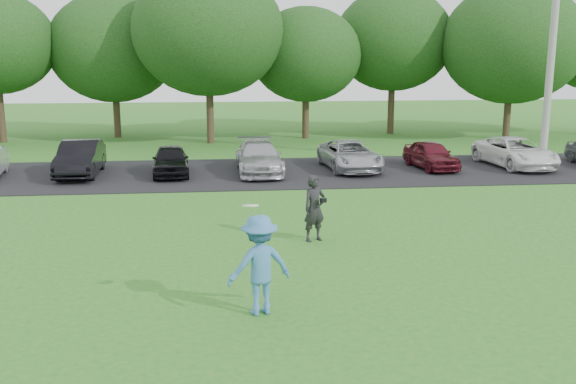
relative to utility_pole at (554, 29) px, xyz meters
name	(u,v)px	position (x,y,z in m)	size (l,w,h in m)	color
ground	(308,303)	(-10.98, -12.77, -5.28)	(100.00, 100.00, 0.00)	#266F1F
parking_lot	(262,172)	(-10.98, 0.23, -5.27)	(32.00, 6.50, 0.03)	black
utility_pole	(554,29)	(0.00, 0.00, 0.00)	(0.28, 0.28, 10.57)	#979893
frisbee_player	(260,265)	(-11.87, -13.11, -4.41)	(1.27, 0.95, 2.01)	teal
camera_bystander	(314,208)	(-10.30, -8.85, -4.49)	(0.69, 0.59, 1.59)	black
parked_cars	(267,157)	(-10.77, 0.32, -4.69)	(28.24, 4.47, 1.25)	#A4A6AB
tree_row	(278,44)	(-9.46, 9.99, -0.38)	(42.39, 9.85, 8.64)	#38281C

